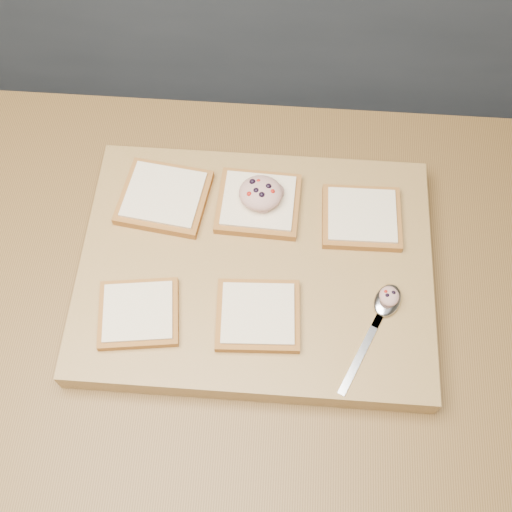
{
  "coord_description": "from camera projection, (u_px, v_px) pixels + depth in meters",
  "views": [
    {
      "loc": [
        0.0,
        -0.36,
        1.76
      ],
      "look_at": [
        -0.03,
        0.07,
        0.96
      ],
      "focal_mm": 45.0,
      "sensor_mm": 36.0,
      "label": 1
    }
  ],
  "objects": [
    {
      "name": "bread_far_right",
      "position": [
        362.0,
        217.0,
        0.95
      ],
      "size": [
        0.12,
        0.11,
        0.02
      ],
      "color": "#A56A2A",
      "rests_on": "cutting_board"
    },
    {
      "name": "island_counter",
      "position": [
        268.0,
        401.0,
        1.32
      ],
      "size": [
        2.0,
        0.8,
        0.9
      ],
      "color": "slate",
      "rests_on": "ground"
    },
    {
      "name": "bread_far_center",
      "position": [
        258.0,
        203.0,
        0.97
      ],
      "size": [
        0.13,
        0.12,
        0.02
      ],
      "color": "#A56A2A",
      "rests_on": "cutting_board"
    },
    {
      "name": "spoon_salad",
      "position": [
        389.0,
        296.0,
        0.88
      ],
      "size": [
        0.03,
        0.03,
        0.02
      ],
      "color": "tan",
      "rests_on": "spoon"
    },
    {
      "name": "bread_far_left",
      "position": [
        164.0,
        197.0,
        0.97
      ],
      "size": [
        0.14,
        0.13,
        0.02
      ],
      "color": "#A56A2A",
      "rests_on": "cutting_board"
    },
    {
      "name": "bread_near_center",
      "position": [
        258.0,
        315.0,
        0.88
      ],
      "size": [
        0.12,
        0.11,
        0.02
      ],
      "color": "#A56A2A",
      "rests_on": "cutting_board"
    },
    {
      "name": "bread_near_left",
      "position": [
        139.0,
        313.0,
        0.88
      ],
      "size": [
        0.12,
        0.11,
        0.02
      ],
      "color": "#A56A2A",
      "rests_on": "cutting_board"
    },
    {
      "name": "tuna_salad_dollop",
      "position": [
        261.0,
        193.0,
        0.94
      ],
      "size": [
        0.07,
        0.06,
        0.03
      ],
      "color": "tan",
      "rests_on": "bread_far_center"
    },
    {
      "name": "spoon",
      "position": [
        384.0,
        308.0,
        0.89
      ],
      "size": [
        0.1,
        0.17,
        0.01
      ],
      "color": "silver",
      "rests_on": "cutting_board"
    },
    {
      "name": "ground",
      "position": [
        265.0,
        446.0,
        1.72
      ],
      "size": [
        4.0,
        4.0,
        0.0
      ],
      "primitive_type": "plane",
      "color": "#515459",
      "rests_on": "ground"
    },
    {
      "name": "cutting_board",
      "position": [
        256.0,
        268.0,
        0.95
      ],
      "size": [
        0.51,
        0.39,
        0.04
      ],
      "primitive_type": "cube",
      "color": "#B3854D",
      "rests_on": "island_counter"
    }
  ]
}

